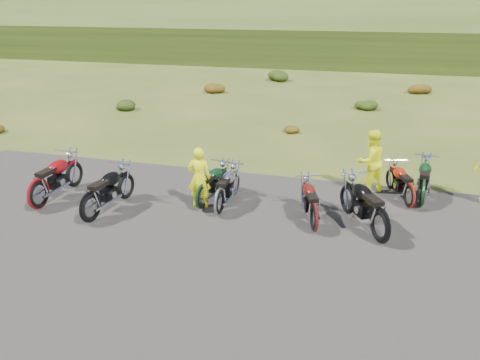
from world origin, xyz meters
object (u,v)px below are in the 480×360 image
(motorcycle_0, at_px, (92,222))
(motorcycle_3, at_px, (220,215))
(person_middle, at_px, (199,179))
(motorcycle_7, at_px, (420,207))

(motorcycle_0, bearing_deg, motorcycle_3, -60.81)
(motorcycle_0, height_order, person_middle, person_middle)
(motorcycle_3, xyz_separation_m, motorcycle_7, (5.02, 1.93, 0.00))
(motorcycle_3, height_order, person_middle, person_middle)
(motorcycle_3, bearing_deg, motorcycle_7, -67.81)
(motorcycle_0, xyz_separation_m, motorcycle_3, (2.92, 1.23, 0.00))
(motorcycle_7, bearing_deg, person_middle, 111.52)
(motorcycle_0, xyz_separation_m, person_middle, (2.27, 1.56, 0.82))
(motorcycle_0, xyz_separation_m, motorcycle_7, (7.94, 3.16, 0.00))
(motorcycle_0, bearing_deg, person_middle, -49.08)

